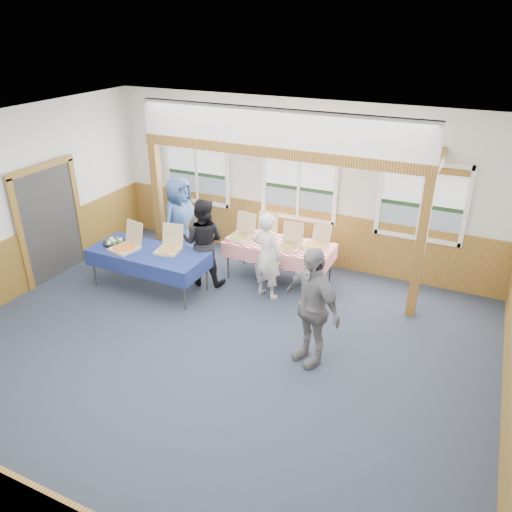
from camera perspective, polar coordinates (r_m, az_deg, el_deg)
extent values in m
plane|color=#242D3B|center=(7.66, -4.90, -10.69)|extent=(8.00, 8.00, 0.00)
plane|color=white|center=(6.31, -6.02, 13.38)|extent=(8.00, 8.00, 0.00)
plane|color=silver|center=(9.79, 5.03, 8.23)|extent=(8.00, 0.00, 8.00)
plane|color=silver|center=(9.39, -27.09, 4.66)|extent=(0.00, 8.00, 8.00)
cube|color=brown|center=(10.13, 4.75, 2.53)|extent=(7.98, 0.05, 1.10)
cube|color=brown|center=(9.75, -25.77, -1.09)|extent=(0.05, 6.98, 1.10)
cube|color=brown|center=(6.66, 27.25, -14.48)|extent=(0.05, 6.98, 1.10)
cube|color=#303030|center=(10.07, -22.47, 3.51)|extent=(0.06, 1.30, 2.10)
cube|color=white|center=(10.92, -6.65, 6.23)|extent=(1.52, 0.05, 0.08)
cube|color=white|center=(10.54, -7.04, 13.31)|extent=(1.52, 0.05, 0.08)
cube|color=white|center=(11.11, -10.15, 10.08)|extent=(0.08, 0.05, 1.46)
cube|color=white|center=(10.35, -3.30, 9.28)|extent=(0.08, 0.05, 1.46)
cube|color=white|center=(10.71, -6.84, 9.71)|extent=(0.05, 0.05, 1.30)
cube|color=slate|center=(10.86, -6.62, 7.79)|extent=(1.40, 0.02, 0.52)
cube|color=#1B371B|center=(10.77, -6.70, 9.30)|extent=(1.40, 0.02, 0.08)
cube|color=silver|center=(10.66, -6.81, 11.31)|extent=(1.40, 0.02, 0.70)
cube|color=brown|center=(10.55, -7.07, 12.76)|extent=(1.40, 0.07, 0.10)
cube|color=white|center=(9.96, 4.75, 4.36)|extent=(1.52, 0.05, 0.08)
cube|color=white|center=(9.55, 5.06, 12.09)|extent=(1.52, 0.05, 0.08)
cube|color=white|center=(10.00, 0.89, 8.72)|extent=(0.08, 0.05, 1.46)
cube|color=white|center=(9.52, 9.10, 7.49)|extent=(0.08, 0.05, 1.46)
cube|color=white|center=(9.73, 4.90, 8.14)|extent=(0.05, 0.05, 1.30)
cube|color=slate|center=(9.89, 4.90, 6.05)|extent=(1.40, 0.02, 0.52)
cube|color=#1B371B|center=(9.80, 4.97, 7.70)|extent=(1.40, 0.02, 0.08)
cube|color=silver|center=(9.68, 5.05, 9.89)|extent=(1.40, 0.02, 0.70)
cube|color=brown|center=(9.55, 4.99, 11.48)|extent=(1.40, 0.07, 0.10)
cube|color=white|center=(9.48, 17.85, 1.99)|extent=(1.52, 0.05, 0.08)
cube|color=white|center=(9.04, 19.04, 10.01)|extent=(1.52, 0.05, 0.08)
cube|color=white|center=(9.34, 13.94, 6.69)|extent=(0.08, 0.05, 1.46)
cube|color=white|center=(9.20, 22.96, 5.07)|extent=(0.08, 0.05, 1.46)
cube|color=white|center=(9.24, 18.42, 5.90)|extent=(0.05, 0.05, 1.30)
cube|color=slate|center=(9.41, 18.13, 3.75)|extent=(1.40, 0.02, 0.52)
cube|color=#1B371B|center=(9.30, 18.38, 5.45)|extent=(1.40, 0.02, 0.08)
cube|color=silver|center=(9.18, 18.72, 7.73)|extent=(1.40, 0.02, 0.70)
cube|color=brown|center=(9.05, 18.93, 9.37)|extent=(1.40, 0.07, 0.10)
cube|color=#613215|center=(10.04, -11.10, 5.90)|extent=(0.15, 0.15, 2.40)
cube|color=#613215|center=(8.30, 18.24, 0.71)|extent=(0.15, 0.15, 2.40)
cube|color=#613215|center=(8.47, 2.33, 11.78)|extent=(5.15, 0.18, 0.18)
cylinder|color=#303030|center=(9.59, -18.03, -1.36)|extent=(0.04, 0.04, 0.73)
cylinder|color=#303030|center=(10.08, -15.26, 0.37)|extent=(0.04, 0.04, 0.73)
cylinder|color=#303030|center=(8.48, -8.19, -4.00)|extent=(0.04, 0.04, 0.73)
cylinder|color=#303030|center=(9.02, -5.65, -1.89)|extent=(0.04, 0.04, 0.73)
cube|color=#303030|center=(9.09, -12.25, 0.44)|extent=(2.14, 1.04, 0.03)
cube|color=navy|center=(9.08, -12.26, 0.55)|extent=(2.20, 1.11, 0.01)
cube|color=navy|center=(8.83, -13.93, -1.46)|extent=(2.12, 0.20, 0.28)
cube|color=navy|center=(9.48, -10.53, 0.85)|extent=(2.12, 0.20, 0.28)
cylinder|color=#303030|center=(9.43, -3.23, -0.51)|extent=(0.04, 0.04, 0.73)
cylinder|color=#303030|center=(9.98, -1.39, 1.07)|extent=(0.04, 0.04, 0.73)
cylinder|color=#303030|center=(8.80, 7.18, -2.72)|extent=(0.04, 0.04, 0.73)
cylinder|color=#303030|center=(9.38, 8.51, -0.91)|extent=(0.04, 0.04, 0.73)
cube|color=#303030|center=(9.20, 2.67, 1.35)|extent=(1.93, 0.83, 0.03)
cube|color=red|center=(9.19, 2.67, 1.46)|extent=(1.99, 0.89, 0.01)
cube|color=red|center=(8.89, 1.58, -0.43)|extent=(1.98, 0.03, 0.28)
cube|color=red|center=(9.62, 3.65, 1.63)|extent=(1.98, 0.03, 0.28)
cube|color=#D1B98B|center=(9.20, -14.82, 0.79)|extent=(0.51, 0.51, 0.05)
cylinder|color=#EE9838|center=(9.19, -14.84, 0.97)|extent=(0.44, 0.44, 0.01)
cube|color=#D1B98B|center=(9.25, -13.76, 2.63)|extent=(0.44, 0.19, 0.42)
cube|color=#D1B98B|center=(8.97, -10.02, 0.60)|extent=(0.45, 0.45, 0.04)
cylinder|color=tan|center=(8.95, -10.04, 0.77)|extent=(0.40, 0.40, 0.01)
cube|color=#D1B98B|center=(9.07, -9.48, 2.46)|extent=(0.41, 0.15, 0.39)
cube|color=#D1B98B|center=(9.35, -1.90, 2.10)|extent=(0.44, 0.44, 0.05)
cylinder|color=#BA7F3A|center=(9.34, -1.90, 2.26)|extent=(0.39, 0.39, 0.01)
cube|color=#D1B98B|center=(9.46, -1.13, 3.84)|extent=(0.41, 0.13, 0.40)
cube|color=#D1B98B|center=(9.43, 1.07, 2.31)|extent=(0.44, 0.44, 0.04)
cylinder|color=#EE9838|center=(9.42, 1.07, 2.47)|extent=(0.38, 0.38, 0.01)
cube|color=#D1B98B|center=(9.56, 1.40, 3.97)|extent=(0.39, 0.16, 0.37)
cube|color=#D1B98B|center=(9.00, 3.85, 1.03)|extent=(0.41, 0.41, 0.04)
cylinder|color=#BA7F3A|center=(8.98, 3.85, 1.20)|extent=(0.36, 0.36, 0.01)
cube|color=#D1B98B|center=(9.11, 4.27, 2.77)|extent=(0.38, 0.13, 0.37)
cube|color=#D1B98B|center=(9.06, 6.71, 1.10)|extent=(0.45, 0.45, 0.04)
cylinder|color=tan|center=(9.05, 6.72, 1.26)|extent=(0.39, 0.39, 0.01)
cube|color=#D1B98B|center=(9.16, 7.55, 2.70)|extent=(0.38, 0.18, 0.36)
cylinder|color=black|center=(9.52, -15.89, 1.47)|extent=(0.41, 0.41, 0.03)
cylinder|color=silver|center=(9.51, -15.91, 1.60)|extent=(0.09, 0.09, 0.04)
sphere|color=#2F6225|center=(9.44, -15.39, 1.52)|extent=(0.09, 0.09, 0.09)
sphere|color=silver|center=(9.53, -15.25, 1.76)|extent=(0.09, 0.09, 0.09)
sphere|color=#2F6225|center=(9.60, -15.61, 1.90)|extent=(0.09, 0.09, 0.09)
sphere|color=silver|center=(9.61, -16.19, 1.84)|extent=(0.09, 0.09, 0.09)
sphere|color=#2F6225|center=(9.54, -16.57, 1.62)|extent=(0.09, 0.09, 0.09)
sphere|color=silver|center=(9.45, -16.45, 1.41)|extent=(0.09, 0.09, 0.09)
sphere|color=#2F6225|center=(9.41, -15.93, 1.36)|extent=(0.09, 0.09, 0.09)
cylinder|color=olive|center=(8.68, 7.22, 0.31)|extent=(0.07, 0.07, 0.15)
imported|color=silver|center=(8.62, 1.28, 0.01)|extent=(0.65, 0.50, 1.58)
imported|color=black|center=(9.11, -6.06, 1.59)|extent=(0.92, 0.78, 1.65)
imported|color=#3A5991|center=(9.96, -8.68, 3.99)|extent=(0.69, 0.94, 1.77)
imported|color=slate|center=(7.00, 6.35, -5.76)|extent=(1.13, 0.90, 1.80)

